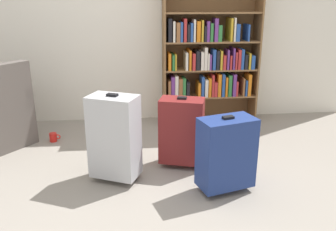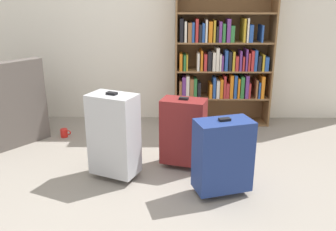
{
  "view_description": "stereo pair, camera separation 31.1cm",
  "coord_description": "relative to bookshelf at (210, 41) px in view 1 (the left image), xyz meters",
  "views": [
    {
      "loc": [
        -0.3,
        -2.59,
        1.55
      ],
      "look_at": [
        -0.02,
        0.35,
        0.55
      ],
      "focal_mm": 38.61,
      "sensor_mm": 36.0,
      "label": 1
    },
    {
      "loc": [
        0.02,
        -2.6,
        1.55
      ],
      "look_at": [
        -0.02,
        0.35,
        0.55
      ],
      "focal_mm": 38.61,
      "sensor_mm": 36.0,
      "label": 2
    }
  ],
  "objects": [
    {
      "name": "mug",
      "position": [
        -1.82,
        -0.52,
        -0.97
      ],
      "size": [
        0.12,
        0.08,
        0.1
      ],
      "color": "red",
      "rests_on": "ground"
    },
    {
      "name": "suitcase_dark_red",
      "position": [
        -0.49,
        -1.24,
        -0.66
      ],
      "size": [
        0.44,
        0.33,
        0.67
      ],
      "color": "maroon",
      "rests_on": "ground"
    },
    {
      "name": "back_wall",
      "position": [
        -0.62,
        0.23,
        0.29
      ],
      "size": [
        5.03,
        0.1,
        2.6
      ],
      "primitive_type": "cube",
      "color": "silver",
      "rests_on": "ground"
    },
    {
      "name": "suitcase_silver",
      "position": [
        -1.1,
        -1.45,
        -0.61
      ],
      "size": [
        0.47,
        0.39,
        0.78
      ],
      "color": "#B7BABF",
      "rests_on": "ground"
    },
    {
      "name": "bookshelf",
      "position": [
        0.0,
        0.0,
        0.0
      ],
      "size": [
        1.15,
        0.33,
        1.99
      ],
      "color": "brown",
      "rests_on": "ground"
    },
    {
      "name": "ground_plane",
      "position": [
        -0.62,
        -1.72,
        -1.01
      ],
      "size": [
        8.79,
        8.79,
        0.0
      ],
      "primitive_type": "plane",
      "color": "gray"
    },
    {
      "name": "suitcase_navy_blue",
      "position": [
        -0.2,
        -1.73,
        -0.68
      ],
      "size": [
        0.49,
        0.36,
        0.65
      ],
      "color": "navy",
      "rests_on": "ground"
    }
  ]
}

